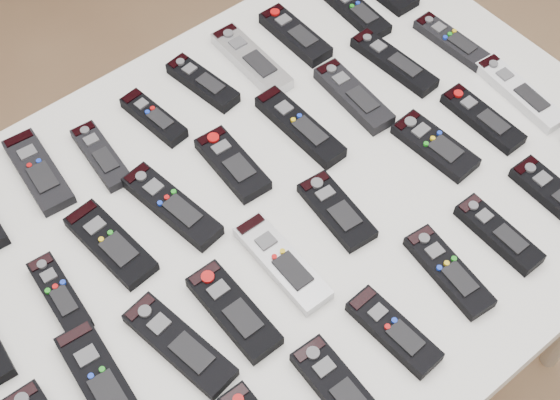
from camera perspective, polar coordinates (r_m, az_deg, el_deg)
ground at (r=2.02m, az=-3.11°, el=-11.04°), size 4.00×4.00×0.00m
table at (r=1.34m, az=0.00°, el=-1.89°), size 1.25×0.88×0.78m
remote_2 at (r=1.39m, az=-17.26°, el=2.00°), size 0.07×0.18×0.02m
remote_3 at (r=1.38m, az=-12.95°, el=3.16°), size 0.06×0.15×0.02m
remote_4 at (r=1.42m, az=-9.22°, el=5.96°), size 0.06×0.14×0.02m
remote_5 at (r=1.46m, az=-5.67°, el=8.52°), size 0.07×0.16×0.02m
remote_6 at (r=1.49m, az=-2.11°, el=10.16°), size 0.06×0.19×0.02m
remote_7 at (r=1.54m, az=1.12°, el=11.97°), size 0.05×0.16×0.02m
remote_8 at (r=1.60m, az=5.64°, el=13.52°), size 0.06×0.16×0.02m
remote_11 at (r=1.24m, az=-15.82°, el=-6.67°), size 0.05×0.15×0.02m
remote_12 at (r=1.27m, az=-12.28°, el=-3.16°), size 0.08×0.18×0.02m
remote_13 at (r=1.29m, az=-7.91°, el=-0.44°), size 0.08×0.20×0.02m
remote_14 at (r=1.33m, az=-3.50°, el=2.64°), size 0.07×0.16×0.02m
remote_15 at (r=1.38m, az=1.46°, el=5.38°), size 0.05×0.19×0.02m
remote_16 at (r=1.44m, az=5.40°, el=7.56°), size 0.06×0.18×0.02m
remote_17 at (r=1.51m, az=8.32°, el=9.94°), size 0.06×0.19×0.02m
remote_18 at (r=1.57m, az=12.46°, el=11.26°), size 0.05×0.17×0.02m
remote_20 at (r=1.17m, az=-12.93°, el=-12.83°), size 0.07×0.19×0.02m
remote_21 at (r=1.17m, az=-7.36°, el=-10.44°), size 0.09×0.20×0.02m
remote_22 at (r=1.18m, az=-3.41°, el=-8.10°), size 0.06×0.17×0.02m
remote_23 at (r=1.22m, az=0.16°, el=-4.59°), size 0.06×0.19×0.02m
remote_24 at (r=1.28m, az=4.17°, el=-0.79°), size 0.07×0.15×0.02m
remote_25 at (r=1.38m, az=11.27°, el=3.91°), size 0.07×0.16×0.02m
remote_26 at (r=1.44m, az=14.59°, el=5.78°), size 0.05×0.16×0.02m
remote_27 at (r=1.50m, az=17.12°, el=7.51°), size 0.06×0.20×0.02m
remote_31 at (r=1.14m, az=4.39°, el=-13.67°), size 0.06×0.17×0.02m
remote_32 at (r=1.18m, az=8.31°, el=-9.48°), size 0.06×0.16×0.02m
remote_33 at (r=1.24m, az=12.23°, el=-5.13°), size 0.07×0.17×0.02m
remote_34 at (r=1.30m, az=15.70°, el=-2.41°), size 0.05×0.16×0.02m
remote_35 at (r=1.37m, az=19.65°, el=0.19°), size 0.05×0.17×0.02m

